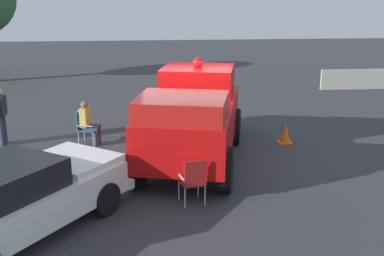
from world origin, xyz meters
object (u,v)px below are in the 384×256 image
lawn_chair_near_truck (84,125)px  lawn_chair_by_car (194,178)px  classic_hot_rod (18,197)px  traffic_cone (285,133)px  spectator_standing (1,112)px  spectator_seated (88,121)px  vintage_fire_truck (193,116)px

lawn_chair_near_truck → lawn_chair_by_car: bearing=122.6°
classic_hot_rod → traffic_cone: classic_hot_rod is taller
spectator_standing → spectator_seated: bearing=175.0°
classic_hot_rod → spectator_seated: bearing=-97.0°
vintage_fire_truck → lawn_chair_by_car: bearing=84.8°
lawn_chair_by_car → spectator_standing: (5.14, -4.53, 0.37)m
classic_hot_rod → spectator_seated: size_ratio=3.58×
vintage_fire_truck → lawn_chair_near_truck: bearing=-27.1°
spectator_seated → spectator_standing: size_ratio=0.77×
spectator_standing → lawn_chair_near_truck: bearing=175.6°
classic_hot_rod → spectator_standing: bearing=-71.4°
vintage_fire_truck → spectator_seated: vintage_fire_truck is taller
traffic_cone → classic_hot_rod: bearing=37.4°
classic_hot_rod → lawn_chair_near_truck: (-0.52, -5.30, -0.16)m
classic_hot_rod → traffic_cone: (-6.37, -4.87, -0.44)m
vintage_fire_truck → lawn_chair_by_car: (0.25, 2.80, -0.61)m
classic_hot_rod → lawn_chair_by_car: (-3.30, -0.95, -0.16)m
vintage_fire_truck → lawn_chair_by_car: size_ratio=6.17×
spectator_seated → traffic_cone: size_ratio=2.03×
vintage_fire_truck → spectator_standing: 5.67m
lawn_chair_near_truck → spectator_standing: 2.39m
vintage_fire_truck → traffic_cone: bearing=-158.3°
lawn_chair_near_truck → traffic_cone: (-5.85, 0.43, -0.28)m
lawn_chair_near_truck → spectator_seated: spectator_seated is taller
classic_hot_rod → spectator_standing: size_ratio=2.76×
spectator_standing → lawn_chair_by_car: bearing=138.6°
lawn_chair_near_truck → spectator_seated: size_ratio=0.79×
lawn_chair_by_car → traffic_cone: bearing=-128.1°
vintage_fire_truck → classic_hot_rod: (3.56, 3.75, -0.45)m
lawn_chair_by_car → vintage_fire_truck: bearing=-95.2°
spectator_seated → lawn_chair_by_car: bearing=121.6°
lawn_chair_near_truck → traffic_cone: size_ratio=1.61×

